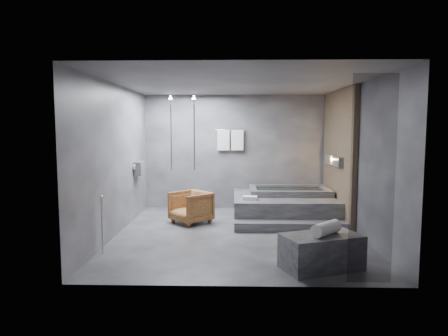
{
  "coord_description": "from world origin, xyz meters",
  "views": [
    {
      "loc": [
        -0.06,
        -7.37,
        1.99
      ],
      "look_at": [
        -0.25,
        0.3,
        1.22
      ],
      "focal_mm": 32.0,
      "sensor_mm": 36.0,
      "label": 1
    }
  ],
  "objects": [
    {
      "name": "rolled_towel",
      "position": [
        1.24,
        -1.84,
        0.58
      ],
      "size": [
        0.5,
        0.5,
        0.19
      ],
      "primitive_type": "cylinder",
      "rotation": [
        0.0,
        1.57,
        0.79
      ],
      "color": "white",
      "rests_on": "concrete_bench"
    },
    {
      "name": "room",
      "position": [
        0.4,
        0.24,
        1.73
      ],
      "size": [
        5.0,
        5.04,
        2.82
      ],
      "color": "#2D2D30",
      "rests_on": "ground"
    },
    {
      "name": "tub_step",
      "position": [
        1.05,
        0.27,
        0.09
      ],
      "size": [
        2.2,
        0.36,
        0.18
      ],
      "primitive_type": "cube",
      "color": "#323235",
      "rests_on": "ground"
    },
    {
      "name": "driftwood_chair",
      "position": [
        -0.96,
        0.88,
        0.33
      ],
      "size": [
        1.02,
        1.02,
        0.67
      ],
      "primitive_type": "imported",
      "rotation": [
        0.0,
        0.0,
        -0.82
      ],
      "color": "#4C2A13",
      "rests_on": "ground"
    },
    {
      "name": "tub_deck",
      "position": [
        1.05,
        1.45,
        0.25
      ],
      "size": [
        2.2,
        2.0,
        0.5
      ],
      "primitive_type": "cube",
      "color": "#323235",
      "rests_on": "ground"
    },
    {
      "name": "deck_towel",
      "position": [
        0.28,
        0.86,
        0.54
      ],
      "size": [
        0.31,
        0.24,
        0.08
      ],
      "primitive_type": "cube",
      "rotation": [
        0.0,
        0.0,
        -0.09
      ],
      "color": "silver",
      "rests_on": "tub_deck"
    },
    {
      "name": "concrete_bench",
      "position": [
        1.19,
        -1.83,
        0.25
      ],
      "size": [
        1.23,
        0.95,
        0.49
      ],
      "primitive_type": "cube",
      "rotation": [
        0.0,
        0.0,
        0.36
      ],
      "color": "#2F2F32",
      "rests_on": "ground"
    }
  ]
}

